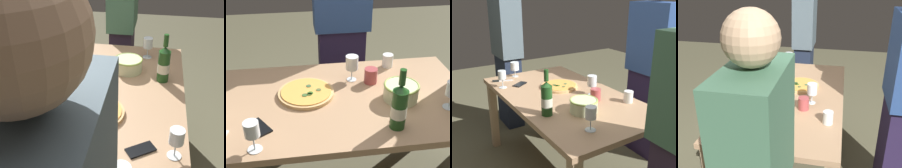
{
  "view_description": "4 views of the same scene",
  "coord_description": "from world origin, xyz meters",
  "views": [
    {
      "loc": [
        -1.5,
        -0.25,
        1.78
      ],
      "look_at": [
        0.0,
        0.0,
        0.85
      ],
      "focal_mm": 47.2,
      "sensor_mm": 36.0,
      "label": 1
    },
    {
      "loc": [
        -0.22,
        -1.5,
        1.76
      ],
      "look_at": [
        0.0,
        0.0,
        0.85
      ],
      "focal_mm": 49.74,
      "sensor_mm": 36.0,
      "label": 2
    },
    {
      "loc": [
        1.81,
        -1.13,
        1.59
      ],
      "look_at": [
        0.0,
        0.0,
        0.85
      ],
      "focal_mm": 43.51,
      "sensor_mm": 36.0,
      "label": 3
    },
    {
      "loc": [
        2.02,
        0.4,
        1.76
      ],
      "look_at": [
        0.0,
        0.0,
        0.85
      ],
      "focal_mm": 42.84,
      "sensor_mm": 36.0,
      "label": 4
    }
  ],
  "objects": [
    {
      "name": "serving_bowl",
      "position": [
        0.36,
        -0.06,
        0.8
      ],
      "size": [
        0.21,
        0.21,
        0.1
      ],
      "color": "beige",
      "rests_on": "dining_table"
    },
    {
      "name": "cell_phone",
      "position": [
        -0.44,
        -0.21,
        0.76
      ],
      "size": [
        0.14,
        0.16,
        0.01
      ],
      "primitive_type": "cube",
      "rotation": [
        0.0,
        0.0,
        0.59
      ],
      "color": "black",
      "rests_on": "dining_table"
    },
    {
      "name": "person_guest_left",
      "position": [
        -1.16,
        -0.05,
        0.89
      ],
      "size": [
        0.41,
        0.24,
        1.75
      ],
      "rotation": [
        0.0,
        0.0,
        0.04
      ],
      "color": "#20293F",
      "rests_on": "ground"
    },
    {
      "name": "wine_glass_far_left",
      "position": [
        -0.45,
        -0.37,
        0.87
      ],
      "size": [
        0.07,
        0.07,
        0.16
      ],
      "color": "white",
      "rests_on": "dining_table"
    },
    {
      "name": "pizza_knife",
      "position": [
        -0.63,
        -0.34,
        0.76
      ],
      "size": [
        0.07,
        0.19,
        0.02
      ],
      "color": "silver",
      "rests_on": "dining_table"
    },
    {
      "name": "wine_glass_by_bottle",
      "position": [
        -0.7,
        -0.15,
        0.86
      ],
      "size": [
        0.08,
        0.08,
        0.15
      ],
      "color": "white",
      "rests_on": "dining_table"
    },
    {
      "name": "wine_bottle",
      "position": [
        0.26,
        -0.31,
        0.88
      ],
      "size": [
        0.08,
        0.08,
        0.33
      ],
      "color": "#1F4C1D",
      "rests_on": "dining_table"
    },
    {
      "name": "ground_plane",
      "position": [
        0.0,
        0.0,
        0.0
      ],
      "size": [
        8.0,
        8.0,
        0.0
      ],
      "primitive_type": "plane",
      "color": "brown"
    },
    {
      "name": "cup_ceramic",
      "position": [
        0.4,
        0.35,
        0.8
      ],
      "size": [
        0.07,
        0.07,
        0.09
      ],
      "primitive_type": "cylinder",
      "color": "white",
      "rests_on": "dining_table"
    },
    {
      "name": "cup_amber",
      "position": [
        0.23,
        0.15,
        0.8
      ],
      "size": [
        0.08,
        0.08,
        0.1
      ],
      "primitive_type": "cylinder",
      "color": "#AC4648",
      "rests_on": "dining_table"
    },
    {
      "name": "wine_glass_far_right",
      "position": [
        0.12,
        0.2,
        0.86
      ],
      "size": [
        0.08,
        0.08,
        0.17
      ],
      "color": "white",
      "rests_on": "dining_table"
    },
    {
      "name": "pizza",
      "position": [
        -0.18,
        0.06,
        0.76
      ],
      "size": [
        0.33,
        0.33,
        0.03
      ],
      "color": "#DFAE6E",
      "rests_on": "dining_table"
    },
    {
      "name": "wine_glass_near_pizza",
      "position": [
        0.6,
        -0.18,
        0.86
      ],
      "size": [
        0.07,
        0.07,
        0.16
      ],
      "color": "white",
      "rests_on": "dining_table"
    },
    {
      "name": "dining_table",
      "position": [
        0.0,
        0.0,
        0.66
      ],
      "size": [
        1.6,
        0.9,
        0.75
      ],
      "color": "tan",
      "rests_on": "ground"
    }
  ]
}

